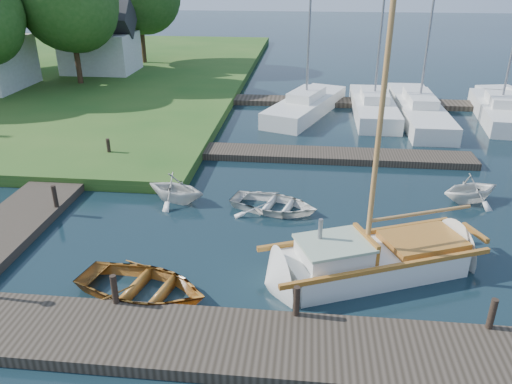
# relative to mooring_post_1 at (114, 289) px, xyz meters

# --- Properties ---
(ground) EXTENTS (160.00, 160.00, 0.00)m
(ground) POSITION_rel_mooring_post_1_xyz_m (3.00, 5.00, -0.70)
(ground) COLOR black
(ground) RESTS_ON ground
(near_dock) EXTENTS (18.00, 2.20, 0.30)m
(near_dock) POSITION_rel_mooring_post_1_xyz_m (3.00, -1.00, -0.55)
(near_dock) COLOR #2C251C
(near_dock) RESTS_ON ground
(left_dock) EXTENTS (2.20, 18.00, 0.30)m
(left_dock) POSITION_rel_mooring_post_1_xyz_m (-5.00, 7.00, -0.55)
(left_dock) COLOR #2C251C
(left_dock) RESTS_ON ground
(far_dock) EXTENTS (14.00, 1.60, 0.30)m
(far_dock) POSITION_rel_mooring_post_1_xyz_m (5.00, 11.50, -0.55)
(far_dock) COLOR #2C251C
(far_dock) RESTS_ON ground
(pontoon) EXTENTS (30.00, 1.60, 0.30)m
(pontoon) POSITION_rel_mooring_post_1_xyz_m (13.00, 21.00, -0.55)
(pontoon) COLOR #2C251C
(pontoon) RESTS_ON ground
(mooring_post_1) EXTENTS (0.16, 0.16, 0.80)m
(mooring_post_1) POSITION_rel_mooring_post_1_xyz_m (0.00, 0.00, 0.00)
(mooring_post_1) COLOR black
(mooring_post_1) RESTS_ON near_dock
(mooring_post_2) EXTENTS (0.16, 0.16, 0.80)m
(mooring_post_2) POSITION_rel_mooring_post_1_xyz_m (4.50, 0.00, 0.00)
(mooring_post_2) COLOR black
(mooring_post_2) RESTS_ON near_dock
(mooring_post_3) EXTENTS (0.16, 0.16, 0.80)m
(mooring_post_3) POSITION_rel_mooring_post_1_xyz_m (9.00, 0.00, 0.00)
(mooring_post_3) COLOR black
(mooring_post_3) RESTS_ON near_dock
(mooring_post_4) EXTENTS (0.16, 0.16, 0.80)m
(mooring_post_4) POSITION_rel_mooring_post_1_xyz_m (-4.00, 5.00, 0.00)
(mooring_post_4) COLOR black
(mooring_post_4) RESTS_ON left_dock
(mooring_post_5) EXTENTS (0.16, 0.16, 0.80)m
(mooring_post_5) POSITION_rel_mooring_post_1_xyz_m (-4.00, 10.00, 0.00)
(mooring_post_5) COLOR black
(mooring_post_5) RESTS_ON left_dock
(sailboat) EXTENTS (7.36, 4.54, 9.83)m
(sailboat) POSITION_rel_mooring_post_1_xyz_m (6.71, 2.56, -0.36)
(sailboat) COLOR silver
(sailboat) RESTS_ON ground
(dinghy) EXTENTS (4.10, 3.32, 0.75)m
(dinghy) POSITION_rel_mooring_post_1_xyz_m (0.41, 0.78, -0.33)
(dinghy) COLOR #97581D
(dinghy) RESTS_ON ground
(tender_b) EXTENTS (2.80, 2.60, 1.21)m
(tender_b) POSITION_rel_mooring_post_1_xyz_m (-0.13, 6.50, -0.10)
(tender_b) COLOR silver
(tender_b) RESTS_ON ground
(tender_c) EXTENTS (3.62, 2.99, 0.65)m
(tender_c) POSITION_rel_mooring_post_1_xyz_m (3.52, 6.12, -0.38)
(tender_c) COLOR silver
(tender_c) RESTS_ON ground
(tender_d) EXTENTS (2.88, 2.72, 1.20)m
(tender_d) POSITION_rel_mooring_post_1_xyz_m (10.67, 7.62, -0.10)
(tender_d) COLOR silver
(tender_d) RESTS_ON ground
(marina_boat_1) EXTENTS (4.88, 8.29, 10.00)m
(marina_boat_1) POSITION_rel_mooring_post_1_xyz_m (4.47, 18.70, -0.14)
(marina_boat_1) COLOR silver
(marina_boat_1) RESTS_ON ground
(marina_boat_2) EXTENTS (2.21, 7.72, 12.60)m
(marina_boat_2) POSITION_rel_mooring_post_1_xyz_m (8.33, 18.83, -0.11)
(marina_boat_2) COLOR silver
(marina_boat_2) RESTS_ON ground
(marina_boat_3) EXTENTS (2.24, 9.89, 12.48)m
(marina_boat_3) POSITION_rel_mooring_post_1_xyz_m (10.80, 18.51, -0.13)
(marina_boat_3) COLOR silver
(marina_boat_3) RESTS_ON ground
(marina_boat_4) EXTENTS (3.08, 7.65, 11.33)m
(marina_boat_4) POSITION_rel_mooring_post_1_xyz_m (15.25, 18.64, -0.12)
(marina_boat_4) COLOR silver
(marina_boat_4) RESTS_ON ground
(house_c) EXTENTS (5.25, 4.00, 5.28)m
(house_c) POSITION_rel_mooring_post_1_xyz_m (-11.00, 27.00, 1.88)
(house_c) COLOR beige
(house_c) RESTS_ON shore
(tree_3) EXTENTS (6.41, 6.38, 8.74)m
(tree_3) POSITION_rel_mooring_post_1_xyz_m (-11.00, 23.05, 5.11)
(tree_3) COLOR #332114
(tree_3) RESTS_ON shore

